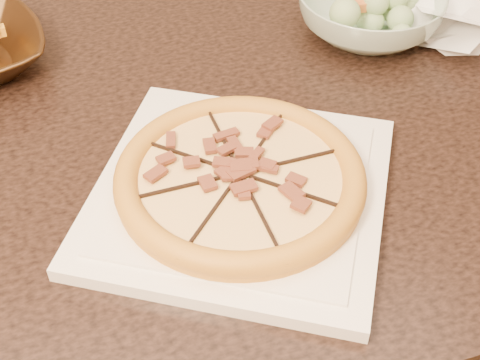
{
  "coord_description": "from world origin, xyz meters",
  "views": [
    {
      "loc": [
        -0.04,
        -0.53,
        1.31
      ],
      "look_at": [
        0.06,
        0.02,
        0.78
      ],
      "focal_mm": 50.0,
      "sensor_mm": 36.0,
      "label": 1
    }
  ],
  "objects": [
    {
      "name": "cling_film",
      "position": [
        0.45,
        0.32,
        0.78
      ],
      "size": [
        0.2,
        0.18,
        0.05
      ],
      "primitive_type": null,
      "rotation": [
        0.0,
        0.0,
        -0.3
      ],
      "color": "white",
      "rests_on": "dining_table"
    },
    {
      "name": "dining_table",
      "position": [
        -0.07,
        0.17,
        0.65
      ],
      "size": [
        1.49,
        1.07,
        0.75
      ],
      "color": "#37221A",
      "rests_on": "floor"
    },
    {
      "name": "salad_bowl",
      "position": [
        0.33,
        0.35,
        0.79
      ],
      "size": [
        0.26,
        0.26,
        0.07
      ],
      "primitive_type": "imported",
      "rotation": [
        0.0,
        0.0,
        -0.15
      ],
      "color": "#AAC6B3",
      "rests_on": "dining_table"
    },
    {
      "name": "pizza",
      "position": [
        0.06,
        0.02,
        0.78
      ],
      "size": [
        0.29,
        0.29,
        0.03
      ],
      "color": "gold",
      "rests_on": "plate"
    },
    {
      "name": "plate",
      "position": [
        0.06,
        0.02,
        0.76
      ],
      "size": [
        0.44,
        0.44,
        0.02
      ],
      "color": "white",
      "rests_on": "dining_table"
    }
  ]
}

